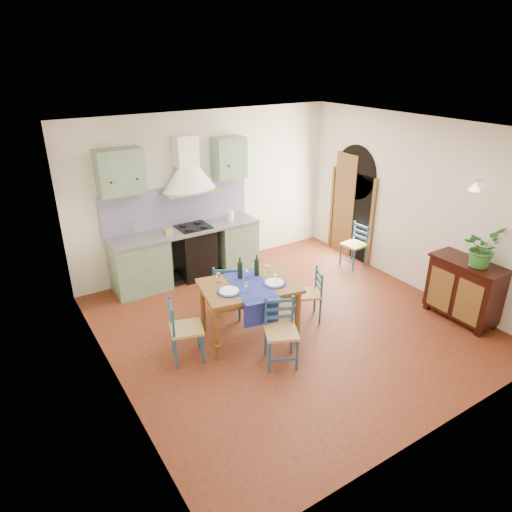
{
  "coord_description": "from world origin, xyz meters",
  "views": [
    {
      "loc": [
        -3.47,
        -4.58,
        3.67
      ],
      "look_at": [
        -0.38,
        0.3,
        1.08
      ],
      "focal_mm": 32.0,
      "sensor_mm": 36.0,
      "label": 1
    }
  ],
  "objects_px": {
    "potted_plant": "(482,247)",
    "chair_near": "(281,332)",
    "sideboard": "(464,288)",
    "dining_table": "(250,291)"
  },
  "relations": [
    {
      "from": "potted_plant",
      "to": "chair_near",
      "type": "bearing_deg",
      "value": 165.67
    },
    {
      "from": "dining_table",
      "to": "sideboard",
      "type": "distance_m",
      "value": 3.18
    },
    {
      "from": "dining_table",
      "to": "potted_plant",
      "type": "xyz_separation_m",
      "value": [
        2.87,
        -1.42,
        0.49
      ]
    },
    {
      "from": "sideboard",
      "to": "potted_plant",
      "type": "bearing_deg",
      "value": -100.07
    },
    {
      "from": "dining_table",
      "to": "sideboard",
      "type": "relative_size",
      "value": 1.35
    },
    {
      "from": "chair_near",
      "to": "potted_plant",
      "type": "xyz_separation_m",
      "value": [
        2.84,
        -0.73,
        0.77
      ]
    },
    {
      "from": "chair_near",
      "to": "sideboard",
      "type": "distance_m",
      "value": 2.93
    },
    {
      "from": "chair_near",
      "to": "dining_table",
      "type": "bearing_deg",
      "value": 92.58
    },
    {
      "from": "dining_table",
      "to": "chair_near",
      "type": "bearing_deg",
      "value": -87.42
    },
    {
      "from": "sideboard",
      "to": "potted_plant",
      "type": "relative_size",
      "value": 1.87
    }
  ]
}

